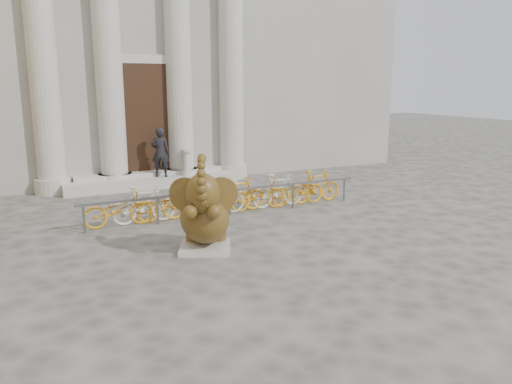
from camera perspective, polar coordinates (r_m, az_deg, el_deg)
name	(u,v)px	position (r m, az deg, el deg)	size (l,w,h in m)	color
ground	(285,279)	(9.37, 3.34, -9.87)	(80.00, 80.00, 0.00)	#474442
classical_building	(112,24)	(23.01, -16.09, 17.96)	(22.00, 10.70, 12.00)	gray
entrance_steps	(153,181)	(17.79, -11.73, 1.18)	(6.00, 1.20, 0.36)	#A8A59E
elephant_statue	(204,216)	(10.68, -5.93, -2.71)	(1.46, 1.70, 2.15)	#A8A59E
bike_rack	(226,196)	(13.78, -3.48, -0.43)	(8.00, 0.53, 1.00)	slate
pedestrian	(160,152)	(17.52, -10.88, 4.48)	(0.62, 0.41, 1.71)	black
balustrade_post	(187,163)	(17.73, -7.94, 3.26)	(0.38, 0.38, 0.92)	#A8A59E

